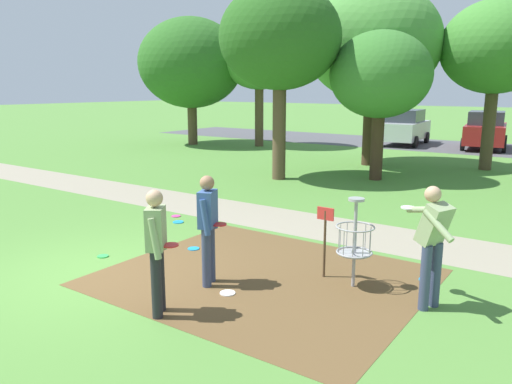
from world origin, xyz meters
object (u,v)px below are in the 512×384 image
object	(u,v)px
tree_near_left	(496,48)
tree_far_center	(373,44)
player_throwing	(157,245)
disc_golf_basket	(351,238)
frisbee_by_tee	(103,256)
frisbee_far_left	(176,216)
frisbee_far_right	(194,249)
frisbee_scattered_a	(432,266)
frisbee_mid_grass	(427,280)
tree_near_right	(191,63)
tree_mid_right	(380,76)
parked_car_leftmost	(405,127)
frisbee_scattered_b	(178,222)
tree_far_right	(280,38)
tree_mid_center	(259,56)
player_waiting_left	(208,224)
frisbee_near_basket	(228,293)
player_foreground_watching	(432,239)
parked_car_center_left	(486,130)

from	to	relation	value
tree_near_left	tree_far_center	distance (m)	4.27
player_throwing	disc_golf_basket	bearing A→B (deg)	54.65
frisbee_by_tee	frisbee_far_left	distance (m)	2.98
frisbee_by_tee	frisbee_far_right	bearing A→B (deg)	49.87
frisbee_scattered_a	frisbee_mid_grass	bearing A→B (deg)	-80.68
tree_near_left	tree_near_right	distance (m)	14.53
frisbee_mid_grass	tree_mid_right	bearing A→B (deg)	116.76
frisbee_far_left	parked_car_leftmost	distance (m)	18.10
frisbee_mid_grass	frisbee_scattered_b	size ratio (longest dim) A/B	0.99
tree_far_right	parked_car_leftmost	xyz separation A→B (m)	(0.01, 12.50, -3.59)
frisbee_by_tee	tree_far_right	distance (m)	9.66
tree_mid_center	player_throwing	bearing A→B (deg)	-59.39
frisbee_far_right	tree_near_left	distance (m)	14.10
frisbee_far_left	player_throwing	bearing A→B (deg)	-48.54
player_waiting_left	frisbee_near_basket	distance (m)	1.07
frisbee_scattered_b	frisbee_mid_grass	bearing A→B (deg)	-2.86
disc_golf_basket	frisbee_far_right	distance (m)	3.24
frisbee_near_basket	parked_car_leftmost	distance (m)	21.39
frisbee_mid_grass	frisbee_scattered_a	distance (m)	0.67
tree_near_right	tree_far_right	distance (m)	11.07
frisbee_mid_grass	tree_near_left	world-z (taller)	tree_near_left
player_foreground_watching	frisbee_far_left	world-z (taller)	player_foreground_watching
player_waiting_left	frisbee_mid_grass	xyz separation A→B (m)	(2.73, 2.07, -0.96)
player_throwing	tree_far_center	distance (m)	14.83
frisbee_far_right	frisbee_scattered_a	world-z (taller)	same
tree_near_right	tree_mid_center	bearing A→B (deg)	22.29
frisbee_near_basket	tree_mid_right	distance (m)	10.83
tree_far_right	parked_car_center_left	distance (m)	13.96
tree_mid_right	frisbee_near_basket	bearing A→B (deg)	-80.28
frisbee_mid_grass	tree_mid_center	size ratio (longest dim) A/B	0.04
tree_near_left	frisbee_mid_grass	bearing A→B (deg)	-83.28
player_waiting_left	frisbee_scattered_b	bearing A→B (deg)	141.00
disc_golf_basket	tree_mid_center	bearing A→B (deg)	128.83
player_waiting_left	frisbee_mid_grass	world-z (taller)	player_waiting_left
frisbee_scattered_a	frisbee_far_right	bearing A→B (deg)	-157.92
frisbee_far_left	tree_far_center	xyz separation A→B (m)	(0.57, 10.20, 4.58)
tree_far_right	tree_far_center	bearing A→B (deg)	75.27
tree_near_right	frisbee_by_tee	bearing A→B (deg)	-53.16
frisbee_scattered_a	tree_far_center	size ratio (longest dim) A/B	0.04
disc_golf_basket	player_waiting_left	distance (m)	2.18
player_foreground_watching	tree_mid_right	world-z (taller)	tree_mid_right
tree_near_left	parked_car_center_left	xyz separation A→B (m)	(-1.33, 6.91, -3.45)
frisbee_far_left	tree_mid_center	xyz separation A→B (m)	(-6.56, 13.00, 4.52)
tree_far_right	parked_car_leftmost	world-z (taller)	tree_far_right
disc_golf_basket	tree_mid_center	distance (m)	19.01
tree_near_left	tree_near_right	bearing A→B (deg)	179.77
player_throwing	frisbee_near_basket	world-z (taller)	player_throwing
tree_near_left	player_throwing	bearing A→B (deg)	-94.33
frisbee_far_left	tree_near_right	xyz separation A→B (m)	(-9.92, 11.63, 4.21)
tree_near_left	player_foreground_watching	bearing A→B (deg)	-82.52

